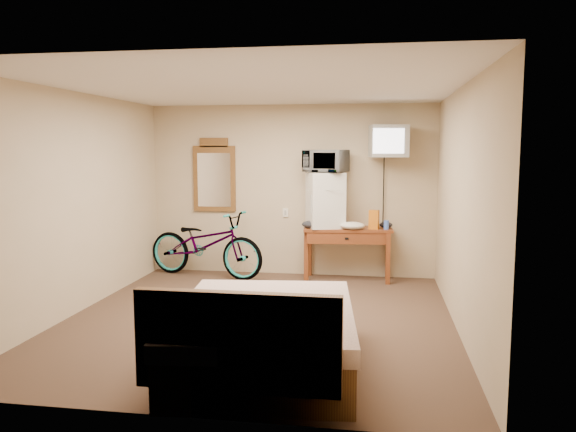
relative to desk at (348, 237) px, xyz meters
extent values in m
plane|color=#493124|center=(-0.86, -2.00, -0.62)|extent=(4.60, 4.60, 0.00)
plane|color=silver|center=(-0.86, -2.00, 1.88)|extent=(4.60, 4.60, 0.00)
cube|color=#C5AC8B|center=(-0.86, 0.30, 0.63)|extent=(4.20, 0.04, 2.50)
cube|color=#C5AC8B|center=(-0.86, -4.30, 0.63)|extent=(4.20, 0.04, 2.50)
cube|color=#C5AC8B|center=(-2.96, -2.00, 0.63)|extent=(0.04, 4.60, 2.50)
cube|color=#C5AC8B|center=(1.24, -2.00, 0.63)|extent=(0.04, 4.60, 2.50)
cube|color=silver|center=(-0.94, 0.28, 0.30)|extent=(0.08, 0.01, 0.13)
cube|color=maroon|center=(0.00, 0.04, 0.11)|extent=(1.27, 0.57, 0.04)
cube|color=maroon|center=(-0.57, -0.15, -0.26)|extent=(0.06, 0.06, 0.71)
cube|color=maroon|center=(0.57, -0.15, -0.26)|extent=(0.06, 0.06, 0.71)
cube|color=maroon|center=(-0.57, 0.22, -0.26)|extent=(0.06, 0.06, 0.71)
cube|color=maroon|center=(0.57, 0.22, -0.26)|extent=(0.06, 0.06, 0.71)
cube|color=maroon|center=(0.00, -0.17, 0.01)|extent=(1.11, 0.13, 0.16)
cube|color=black|center=(0.00, -0.19, 0.01)|extent=(0.05, 0.02, 0.03)
cube|color=silver|center=(-0.32, 0.03, 0.52)|extent=(0.60, 0.59, 0.78)
cube|color=#989893|center=(-0.32, -0.20, 0.68)|extent=(0.48, 0.01, 0.00)
cylinder|color=#989893|center=(-0.49, -0.21, 0.48)|extent=(0.02, 0.02, 0.28)
imported|color=silver|center=(-0.32, 0.03, 1.07)|extent=(0.67, 0.55, 0.32)
cube|color=#CB6812|center=(0.36, -0.05, 0.26)|extent=(0.15, 0.11, 0.27)
cylinder|color=#4068DA|center=(0.54, -0.04, 0.19)|extent=(0.07, 0.07, 0.12)
ellipsoid|color=beige|center=(0.07, -0.12, 0.18)|extent=(0.34, 0.26, 0.10)
ellipsoid|color=black|center=(-0.50, -0.09, 0.18)|extent=(0.28, 0.21, 0.11)
ellipsoid|color=black|center=(0.53, 0.12, 0.17)|extent=(0.18, 0.15, 0.08)
cube|color=black|center=(0.54, 0.28, 1.24)|extent=(0.14, 0.02, 0.14)
cylinder|color=black|center=(0.54, 0.24, 1.24)|extent=(0.05, 0.30, 0.05)
cube|color=#989893|center=(0.54, 0.02, 1.35)|extent=(0.56, 0.49, 0.44)
cube|color=white|center=(0.54, -0.20, 1.35)|extent=(0.41, 0.07, 0.33)
cube|color=black|center=(0.54, 0.23, 1.35)|extent=(0.31, 0.06, 0.27)
cube|color=brown|center=(-2.01, 0.27, 0.80)|extent=(0.64, 0.04, 0.98)
cube|color=brown|center=(-2.01, 0.27, 1.34)|extent=(0.43, 0.04, 0.14)
cube|color=white|center=(-2.01, 0.25, 0.78)|extent=(0.51, 0.01, 0.80)
imported|color=black|center=(-2.06, -0.09, -0.14)|extent=(1.94, 1.06, 0.97)
cube|color=brown|center=(-0.53, -3.30, -0.42)|extent=(1.63, 2.06, 0.40)
cube|color=beige|center=(-0.53, -3.30, -0.17)|extent=(1.68, 2.11, 0.14)
cube|color=brown|center=(-0.53, -4.26, -0.07)|extent=(1.44, 0.08, 0.70)
ellipsoid|color=beige|center=(-0.86, -3.95, -0.04)|extent=(0.57, 0.35, 0.20)
ellipsoid|color=beige|center=(-0.19, -3.95, -0.04)|extent=(0.57, 0.35, 0.20)
camera|label=1|loc=(0.40, -7.86, 1.24)|focal=35.00mm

